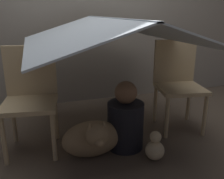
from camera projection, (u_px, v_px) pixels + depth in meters
The scene contains 7 objects.
ground_plane at pixel (114, 141), 2.21m from camera, with size 8.80×8.80×0.00m, color brown.
chair_left at pixel (31, 95), 2.00m from camera, with size 0.47×0.47×0.84m.
chair_right at pixel (178, 81), 2.39m from camera, with size 0.48×0.48×0.84m.
sheet_canopy at pixel (112, 31), 1.98m from camera, with size 1.35×1.58×0.22m.
person_front at pixel (125, 121), 2.05m from camera, with size 0.30×0.30×0.57m.
dog at pixel (93, 138), 1.92m from camera, with size 0.47×0.40×0.37m.
plush_toy at pixel (155, 148), 1.92m from camera, with size 0.15×0.15×0.24m.
Camera 1 is at (-0.62, -1.87, 1.10)m, focal length 40.00 mm.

